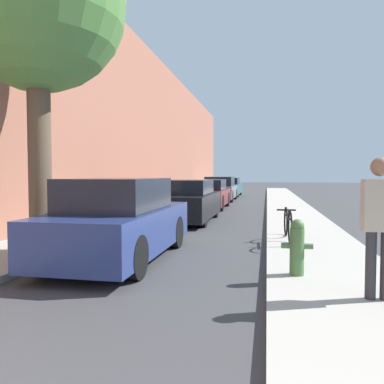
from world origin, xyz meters
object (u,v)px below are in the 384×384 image
Objects in this scene: parked_car_navy at (120,221)px; parked_car_black at (185,202)px; parked_car_teal at (228,187)px; street_tree_near at (37,4)px; bicycle at (288,224)px; parked_car_maroon at (208,194)px; fire_hydrant at (297,246)px; parked_car_grey at (220,189)px; pedestrian at (379,218)px.

parked_car_navy is 0.96× the size of parked_car_black.
street_tree_near is at bearing -93.85° from parked_car_teal.
street_tree_near is at bearing -157.51° from bicycle.
parked_car_navy is 10.94m from parked_car_maroon.
parked_car_black is at bearing 114.71° from fire_hydrant.
parked_car_maroon reaches higher than parked_car_teal.
bicycle is at bearing 24.67° from street_tree_near.
parked_car_maroon is 0.64× the size of street_tree_near.
parked_car_black is at bearing 90.16° from parked_car_navy.
parked_car_black is at bearing -89.61° from parked_car_grey.
parked_car_teal is at bearing 86.15° from street_tree_near.
parked_car_grey is at bearing -89.19° from parked_car_teal.
parked_car_grey is 0.69× the size of street_tree_near.
parked_car_grey is at bearing 84.69° from street_tree_near.
parked_car_black is 5.05m from parked_car_maroon.
parked_car_teal is at bearing 90.81° from parked_car_maroon.
pedestrian is (0.86, -0.95, 0.54)m from fire_hydrant.
parked_car_navy is at bearing -89.58° from parked_car_teal.
parked_car_maroon is at bearing 104.81° from fire_hydrant.
fire_hydrant is (3.14, -0.96, -0.17)m from parked_car_navy.
pedestrian is at bearing -25.54° from parked_car_navy.
street_tree_near is 6.80m from bicycle.
parked_car_grey is 2.57× the size of bicycle.
parked_car_black is 8.78m from pedestrian.
fire_hydrant is at bearing -10.82° from street_tree_near.
street_tree_near is 6.97m from pedestrian.
bicycle is at bearing -77.06° from parked_car_grey.
street_tree_near is (-1.60, -0.05, 4.09)m from parked_car_navy.
parked_car_navy is 4.40m from street_tree_near.
parked_car_grey is at bearing -79.92° from pedestrian.
parked_car_navy is at bearing 163.05° from fire_hydrant.
parked_car_grey is 5.38× the size of fire_hydrant.
bicycle is (3.17, 2.14, -0.24)m from parked_car_navy.
parked_car_teal is 21.94m from street_tree_near.
parked_car_maroon is at bearing 107.66° from bicycle.
pedestrian is at bearing -77.37° from parked_car_grey.
parked_car_maroon is 10.50m from parked_car_teal.
parked_car_black is (-0.02, 5.89, -0.04)m from parked_car_navy.
parked_car_navy is 1.01× the size of parked_car_maroon.
street_tree_near is at bearing -20.92° from pedestrian.
street_tree_near reaches higher than parked_car_maroon.
parked_car_grey is at bearing 100.76° from bicycle.
parked_car_navy is at bearing -89.84° from parked_car_black.
parked_car_black is at bearing -89.47° from parked_car_teal.
parked_car_maroon is at bearing 90.06° from parked_car_navy.
street_tree_near is (-1.59, -5.94, 4.13)m from parked_car_black.
parked_car_grey reaches higher than parked_car_teal.
fire_hydrant is at bearing -81.63° from parked_car_teal.
parked_car_grey is 2.64× the size of pedestrian.
parked_car_black is 7.41m from street_tree_near.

